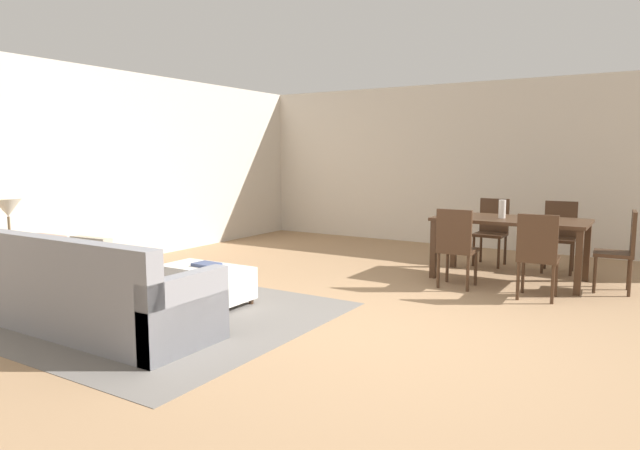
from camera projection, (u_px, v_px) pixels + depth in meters
ground_plane at (367, 333)px, 4.78m from camera, size 10.80×10.80×0.00m
wall_back at (509, 166)px, 8.84m from camera, size 9.00×0.12×2.70m
wall_left at (83, 168)px, 7.37m from camera, size 0.12×11.00×2.70m
area_rug at (158, 315)px, 5.30m from camera, size 3.00×2.80×0.01m
couch at (94, 298)px, 4.77m from camera, size 2.22×0.85×0.86m
ottoman_table at (207, 282)px, 5.72m from camera, size 0.95×0.49×0.39m
side_table at (12, 262)px, 5.57m from camera, size 0.40×0.40×0.57m
table_lamp at (8, 210)px, 5.50m from camera, size 0.26×0.26×0.53m
dining_table at (510, 225)px, 6.74m from camera, size 1.77×0.91×0.76m
dining_chair_near_left at (456, 244)px, 6.31m from camera, size 0.41×0.41×0.92m
dining_chair_near_right at (538, 252)px, 5.79m from camera, size 0.42×0.42×0.92m
dining_chair_far_left at (492, 228)px, 7.70m from camera, size 0.41×0.41×0.92m
dining_chair_far_right at (559, 232)px, 7.25m from camera, size 0.42×0.42×0.92m
dining_chair_head_east at (622, 246)px, 6.12m from camera, size 0.43×0.43×0.92m
vase_centerpiece at (502, 209)px, 6.73m from camera, size 0.08×0.08×0.22m
book_on_ottoman at (207, 265)px, 5.71m from camera, size 0.27×0.21×0.03m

